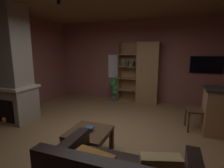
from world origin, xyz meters
TOP-DOWN VIEW (x-y plane):
  - floor at (0.00, 0.00)m, footprint 6.10×6.08m
  - wall_back at (0.00, 3.07)m, footprint 6.22×0.06m
  - window_pane_back at (-0.73, 3.04)m, footprint 0.79×0.01m
  - stone_fireplace at (-2.50, 0.05)m, footprint 1.02×0.77m
  - bookshelf_cabinet at (0.31, 2.80)m, footprint 1.37×0.41m
  - coffee_table at (-0.03, -0.65)m, footprint 0.68×0.69m
  - table_book_0 at (-0.05, -0.67)m, footprint 0.12×0.12m
  - table_book_1 at (-0.03, -0.67)m, footprint 0.14×0.10m
  - table_book_2 at (-0.02, -0.63)m, footprint 0.14×0.11m
  - dining_chair at (1.85, 1.03)m, footprint 0.47×0.47m
  - potted_floor_plant at (-0.74, 2.66)m, footprint 0.35×0.31m
  - wall_mounted_tv at (2.17, 3.01)m, footprint 0.95×0.06m
  - track_light_spot_0 at (-2.17, 0.19)m, footprint 0.07×0.07m
  - track_light_spot_1 at (-1.07, 0.13)m, footprint 0.07×0.07m

SIDE VIEW (x-z plane):
  - floor at x=0.00m, z-range -0.02..0.00m
  - coffee_table at x=-0.03m, z-range 0.13..0.57m
  - table_book_0 at x=-0.05m, z-range 0.43..0.45m
  - potted_floor_plant at x=-0.74m, z-range 0.03..0.88m
  - table_book_1 at x=-0.03m, z-range 0.45..0.48m
  - table_book_2 at x=-0.02m, z-range 0.48..0.50m
  - dining_chair at x=1.85m, z-range 0.07..0.99m
  - bookshelf_cabinet at x=0.31m, z-range 0.00..2.06m
  - window_pane_back at x=-0.73m, z-range 0.78..1.63m
  - stone_fireplace at x=-2.50m, z-range -0.14..2.68m
  - wall_mounted_tv at x=2.17m, z-range 1.07..1.61m
  - wall_back at x=0.00m, z-range 0.00..2.82m
  - track_light_spot_0 at x=-2.17m, z-range 2.70..2.79m
  - track_light_spot_1 at x=-1.07m, z-range 2.70..2.79m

